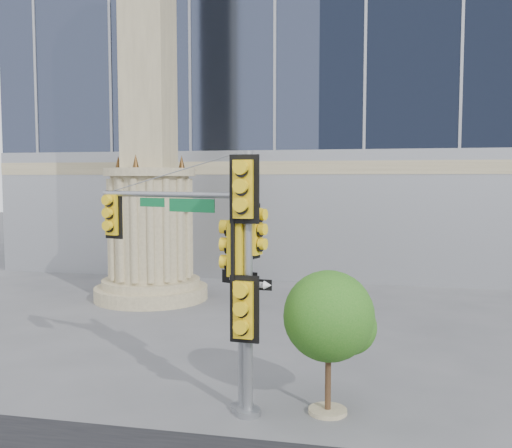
# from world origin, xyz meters

# --- Properties ---
(ground) EXTENTS (120.00, 120.00, 0.00)m
(ground) POSITION_xyz_m (0.00, 0.00, 0.00)
(ground) COLOR #545456
(ground) RESTS_ON ground
(monument) EXTENTS (4.40, 4.40, 16.60)m
(monument) POSITION_xyz_m (-6.00, 9.00, 5.52)
(monument) COLOR #998A67
(monument) RESTS_ON ground
(main_signal_pole) EXTENTS (3.93, 1.53, 5.23)m
(main_signal_pole) POSITION_xyz_m (-0.90, -0.50, 3.24)
(main_signal_pole) COLOR slate
(main_signal_pole) RESTS_ON ground
(secondary_signal_pole) EXTENTS (0.90, 0.71, 5.23)m
(secondary_signal_pole) POSITION_xyz_m (0.10, -1.11, 3.07)
(secondary_signal_pole) COLOR slate
(secondary_signal_pole) RESTS_ON ground
(street_tree) EXTENTS (1.85, 1.81, 2.89)m
(street_tree) POSITION_xyz_m (1.74, -0.55, 1.90)
(street_tree) COLOR #998A67
(street_tree) RESTS_ON ground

